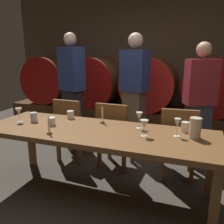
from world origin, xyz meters
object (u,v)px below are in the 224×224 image
(chair_center, at_px, (114,133))
(cup_far_left, at_px, (34,117))
(wine_barrel_left, at_px, (97,81))
(chair_left, at_px, (72,127))
(cup_far_right, at_px, (185,127))
(wine_barrel_center, at_px, (150,84))
(guest_left, at_px, (72,90))
(dining_table, at_px, (97,137))
(candle_right, at_px, (102,118))
(candle_left, at_px, (49,129))
(guest_right, at_px, (199,104))
(wine_glass_center_right, at_px, (144,124))
(chair_right, at_px, (178,140))
(wine_barrel_right, at_px, (212,86))
(pitcher, at_px, (195,128))
(wine_glass_center_left, at_px, (139,116))
(cup_center_left, at_px, (52,121))
(wine_glass_far_right, at_px, (177,124))
(wine_barrel_far_left, at_px, (52,80))
(wine_glass_far_left, at_px, (19,112))
(cup_center_right, at_px, (70,115))
(guest_center, at_px, (134,94))

(chair_center, distance_m, cup_far_left, 1.00)
(wine_barrel_left, bearing_deg, cup_far_left, -86.07)
(chair_left, bearing_deg, cup_far_right, 167.94)
(wine_barrel_center, distance_m, chair_center, 1.59)
(chair_left, relative_size, guest_left, 0.50)
(dining_table, bearing_deg, candle_right, 98.68)
(candle_left, bearing_deg, cup_far_left, 143.94)
(candle_right, bearing_deg, chair_left, 146.65)
(guest_right, relative_size, candle_right, 7.95)
(wine_barrel_center, bearing_deg, candle_right, -94.47)
(candle_right, height_order, wine_glass_center_right, candle_right)
(chair_right, height_order, candle_right, candle_right)
(wine_barrel_right, relative_size, chair_right, 1.06)
(wine_barrel_left, bearing_deg, pitcher, -48.03)
(candle_right, bearing_deg, wine_barrel_left, 115.03)
(pitcher, relative_size, cup_far_left, 1.80)
(wine_glass_center_left, bearing_deg, chair_left, 156.47)
(cup_far_left, bearing_deg, wine_glass_center_left, 8.02)
(wine_glass_center_right, distance_m, cup_center_left, 1.00)
(wine_glass_center_left, height_order, wine_glass_far_right, same)
(wine_barrel_far_left, height_order, wine_glass_center_right, wine_barrel_far_left)
(guest_right, height_order, candle_right, guest_right)
(wine_barrel_left, relative_size, dining_table, 0.39)
(guest_right, height_order, wine_glass_far_left, guest_right)
(dining_table, bearing_deg, wine_barrel_center, 87.02)
(wine_barrel_far_left, height_order, guest_right, guest_right)
(guest_left, distance_m, cup_far_right, 2.01)
(cup_center_right, relative_size, cup_far_right, 0.91)
(dining_table, distance_m, guest_right, 1.53)
(wine_barrel_far_left, relative_size, wine_barrel_center, 1.00)
(wine_barrel_center, xyz_separation_m, chair_right, (0.64, -1.53, -0.45))
(wine_barrel_far_left, bearing_deg, guest_center, -24.29)
(wine_barrel_left, height_order, wine_glass_far_right, wine_barrel_left)
(guest_right, bearing_deg, cup_center_right, 9.93)
(chair_right, xyz_separation_m, wine_glass_center_right, (-0.27, -0.64, 0.35))
(chair_left, xyz_separation_m, wine_glass_far_right, (1.43, -0.57, 0.36))
(chair_right, relative_size, cup_center_right, 9.71)
(chair_left, bearing_deg, guest_center, -137.97)
(wine_glass_center_right, xyz_separation_m, cup_center_right, (-0.95, 0.31, -0.07))
(wine_barrel_right, xyz_separation_m, chair_right, (-0.39, -1.53, -0.45))
(wine_barrel_center, distance_m, wine_glass_center_right, 2.20)
(wine_barrel_left, height_order, wine_glass_center_left, wine_barrel_left)
(wine_barrel_left, xyz_separation_m, wine_barrel_right, (2.07, 0.00, 0.00))
(wine_barrel_center, relative_size, guest_center, 0.53)
(pitcher, distance_m, cup_center_left, 1.45)
(cup_far_left, bearing_deg, candle_left, -36.06)
(candle_left, height_order, cup_far_right, candle_left)
(chair_center, bearing_deg, wine_glass_center_right, 131.29)
(wine_barrel_far_left, xyz_separation_m, chair_left, (1.29, -1.49, -0.45))
(guest_left, relative_size, pitcher, 9.32)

